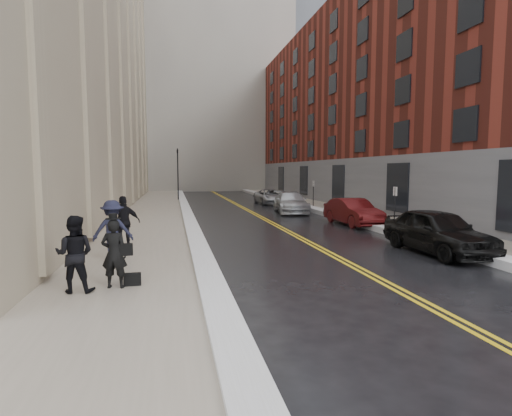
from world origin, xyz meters
name	(u,v)px	position (x,y,z in m)	size (l,w,h in m)	color
ground	(291,282)	(0.00, 0.00, 0.00)	(160.00, 160.00, 0.00)	black
sidewalk_left	(151,217)	(-4.50, 16.00, 0.07)	(4.00, 64.00, 0.15)	gray
sidewalk_right	(347,212)	(9.00, 16.00, 0.07)	(3.00, 64.00, 0.15)	gray
lane_stripe_a	(256,216)	(2.38, 16.00, 0.00)	(0.12, 64.00, 0.01)	gold
lane_stripe_b	(260,215)	(2.62, 16.00, 0.00)	(0.12, 64.00, 0.01)	gold
snow_ridge_left	(188,215)	(-2.20, 16.00, 0.13)	(0.70, 60.80, 0.26)	white
snow_ridge_right	(323,212)	(7.15, 16.00, 0.15)	(0.85, 60.80, 0.30)	white
building_right	(404,104)	(17.50, 23.00, 9.00)	(14.00, 50.00, 18.00)	maroon
tower_far_center	(196,25)	(1.00, 56.00, 26.00)	(28.00, 16.00, 52.00)	gray
tower_far_right	(262,71)	(14.00, 66.00, 22.00)	(22.00, 18.00, 44.00)	slate
tower_far_left	(122,28)	(-12.00, 72.00, 30.00)	(22.00, 18.00, 60.00)	slate
traffic_signal	(178,170)	(-2.60, 30.00, 3.08)	(0.18, 0.15, 5.20)	black
parking_sign_near	(395,204)	(7.90, 8.00, 1.36)	(0.06, 0.35, 2.23)	black
parking_sign_far	(313,192)	(7.90, 20.00, 1.36)	(0.06, 0.35, 2.23)	black
car_black	(437,231)	(6.39, 2.56, 0.83)	(1.95, 4.85, 1.65)	black
car_maroon	(353,212)	(6.72, 10.32, 0.75)	(1.58, 4.53, 1.49)	#460C0D
car_silver_near	(291,202)	(5.20, 17.33, 0.75)	(2.10, 5.17, 1.50)	#B3B7BC
car_silver_far	(270,197)	(5.58, 24.95, 0.67)	(2.22, 4.82, 1.34)	#A3A5AB
pedestrian_main	(114,254)	(-4.57, -0.10, 1.01)	(0.63, 0.41, 1.72)	black
pedestrian_a	(75,254)	(-5.44, -0.27, 1.07)	(0.90, 0.70, 1.85)	black
pedestrian_b	(113,230)	(-5.05, 3.16, 1.12)	(1.26, 0.72, 1.95)	black
pedestrian_c	(124,222)	(-4.92, 5.07, 1.13)	(1.15, 0.48, 1.96)	black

